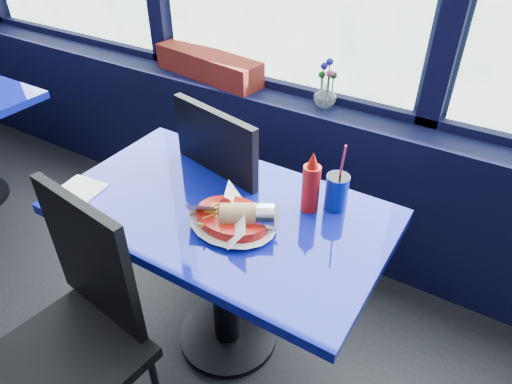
% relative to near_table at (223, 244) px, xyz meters
% --- Properties ---
extents(window_sill, '(5.00, 0.26, 0.80)m').
position_rel_near_table_xyz_m(window_sill, '(-0.30, 0.87, -0.17)').
color(window_sill, black).
rests_on(window_sill, ground).
extents(near_table, '(1.20, 0.70, 0.75)m').
position_rel_near_table_xyz_m(near_table, '(0.00, 0.00, 0.00)').
color(near_table, black).
rests_on(near_table, ground).
extents(chair_near_front, '(0.49, 0.50, 0.98)m').
position_rel_near_table_xyz_m(chair_near_front, '(-0.19, -0.55, -0.01)').
color(chair_near_front, black).
rests_on(chair_near_front, ground).
extents(chair_near_back, '(0.55, 0.55, 1.02)m').
position_rel_near_table_xyz_m(chair_near_back, '(-0.18, 0.31, 0.02)').
color(chair_near_back, black).
rests_on(chair_near_back, ground).
extents(planter_box, '(0.68, 0.27, 0.13)m').
position_rel_near_table_xyz_m(planter_box, '(-0.70, 0.88, 0.30)').
color(planter_box, maroon).
rests_on(planter_box, window_sill).
extents(flower_vase, '(0.13, 0.14, 0.23)m').
position_rel_near_table_xyz_m(flower_vase, '(0.00, 0.87, 0.30)').
color(flower_vase, silver).
rests_on(flower_vase, window_sill).
extents(food_basket, '(0.30, 0.29, 0.10)m').
position_rel_near_table_xyz_m(food_basket, '(0.10, -0.06, 0.22)').
color(food_basket, red).
rests_on(food_basket, near_table).
extents(ketchup_bottle, '(0.06, 0.06, 0.24)m').
position_rel_near_table_xyz_m(ketchup_bottle, '(0.27, 0.16, 0.29)').
color(ketchup_bottle, red).
rests_on(ketchup_bottle, near_table).
extents(soda_cup, '(0.08, 0.08, 0.28)m').
position_rel_near_table_xyz_m(soda_cup, '(0.35, 0.22, 0.25)').
color(soda_cup, navy).
rests_on(soda_cup, near_table).
extents(napkin, '(0.18, 0.18, 0.00)m').
position_rel_near_table_xyz_m(napkin, '(-0.52, -0.20, 0.18)').
color(napkin, white).
rests_on(napkin, near_table).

